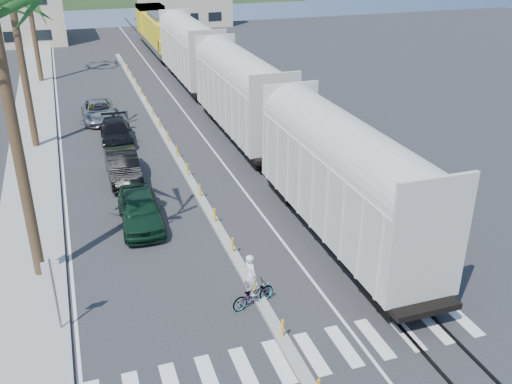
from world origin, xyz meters
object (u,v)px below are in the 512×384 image
(cyclist, at_px, (252,290))
(car_second, at_px, (123,166))
(street_sign, at_px, (53,285))
(car_lead, at_px, (140,210))

(cyclist, bearing_deg, car_second, -3.97)
(street_sign, bearing_deg, car_second, 73.74)
(car_lead, relative_size, cyclist, 2.19)
(street_sign, bearing_deg, car_lead, 61.20)
(street_sign, xyz_separation_m, cyclist, (6.95, -0.75, -1.27))
(street_sign, distance_m, car_second, 13.55)
(car_lead, bearing_deg, car_second, 93.23)
(car_second, xyz_separation_m, cyclist, (3.17, -13.71, -0.11))
(street_sign, height_order, car_second, street_sign)
(car_second, bearing_deg, cyclist, -76.80)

